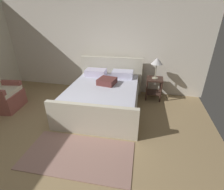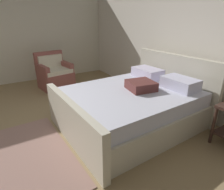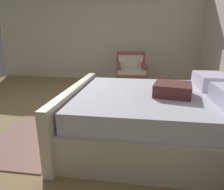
{
  "view_description": "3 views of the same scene",
  "coord_description": "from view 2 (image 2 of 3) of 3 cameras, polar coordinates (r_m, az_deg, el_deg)",
  "views": [
    {
      "loc": [
        1.47,
        -1.65,
        2.12
      ],
      "look_at": [
        0.8,
        1.27,
        0.66
      ],
      "focal_mm": 25.84,
      "sensor_mm": 36.0,
      "label": 1
    },
    {
      "loc": [
        2.75,
        0.05,
        1.7
      ],
      "look_at": [
        0.53,
        1.39,
        0.64
      ],
      "focal_mm": 30.66,
      "sensor_mm": 36.0,
      "label": 2
    },
    {
      "loc": [
        2.75,
        1.66,
        1.27
      ],
      "look_at": [
        0.51,
        1.23,
        0.58
      ],
      "focal_mm": 31.06,
      "sensor_mm": 36.0,
      "label": 3
    }
  ],
  "objects": [
    {
      "name": "bed",
      "position": [
        3.21,
        6.32,
        -3.04
      ],
      "size": [
        1.89,
        2.24,
        1.08
      ],
      "color": "beige",
      "rests_on": "ground"
    },
    {
      "name": "wall_back",
      "position": [
        4.11,
        17.19,
        15.68
      ],
      "size": [
        6.12,
        0.12,
        2.6
      ],
      "primitive_type": "cube",
      "color": "silver",
      "rests_on": "ground"
    },
    {
      "name": "area_rug",
      "position": [
        2.85,
        -22.83,
        -16.39
      ],
      "size": [
        1.88,
        1.02,
        0.01
      ],
      "primitive_type": "cube",
      "rotation": [
        0.0,
        0.0,
        0.04
      ],
      "color": "#9D766A",
      "rests_on": "ground"
    },
    {
      "name": "ground_plane",
      "position": [
        3.24,
        -27.6,
        -12.56
      ],
      "size": [
        6.0,
        6.04,
        0.02
      ],
      "primitive_type": "cube",
      "color": "#9A8057"
    },
    {
      "name": "armchair",
      "position": [
        5.1,
        -16.72,
        5.84
      ],
      "size": [
        0.84,
        0.83,
        0.9
      ],
      "color": "#98534B",
      "rests_on": "ground"
    }
  ]
}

